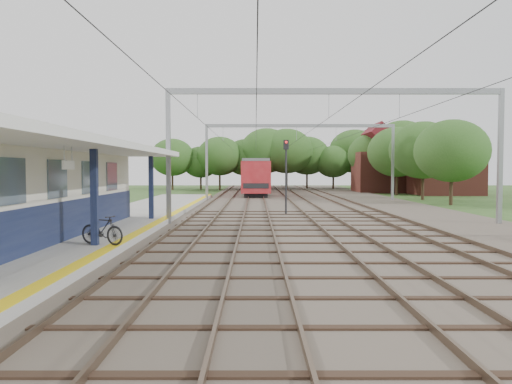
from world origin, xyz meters
name	(u,v)px	position (x,y,z in m)	size (l,w,h in m)	color
ground	(281,304)	(0.00, 0.00, 0.00)	(160.00, 160.00, 0.00)	#2D4C1E
ballast_bed	(311,204)	(4.00, 30.00, 0.05)	(18.00, 90.00, 0.10)	#473D33
platform	(115,224)	(-7.50, 14.00, 0.17)	(5.00, 52.00, 0.35)	gray
yellow_stripe	(160,220)	(-5.25, 14.00, 0.35)	(0.45, 52.00, 0.01)	yellow
station_building	(19,193)	(-8.88, 7.00, 2.04)	(3.41, 18.00, 3.40)	beige
canopy	(37,146)	(-7.77, 6.00, 3.64)	(6.40, 20.00, 3.44)	#121A39
rail_tracks	(281,203)	(1.50, 30.00, 0.18)	(11.80, 88.00, 0.15)	brown
catenary_system	(310,133)	(3.39, 25.28, 5.51)	(17.22, 88.00, 7.00)	gray
tree_band	(288,154)	(3.84, 57.12, 4.92)	(31.72, 30.88, 8.82)	#382619
house_near	(445,168)	(21.00, 46.00, 2.99)	(7.00, 6.12, 7.89)	brown
house_far	(387,167)	(16.00, 52.00, 3.23)	(8.00, 6.12, 8.66)	brown
bicycle	(102,229)	(-5.68, 6.05, 0.87)	(0.49, 1.72, 1.03)	black
train	(256,175)	(-0.50, 55.46, 2.15)	(2.93, 36.53, 3.85)	black
signal_post	(286,167)	(1.35, 20.28, 3.04)	(0.35, 0.30, 4.69)	black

